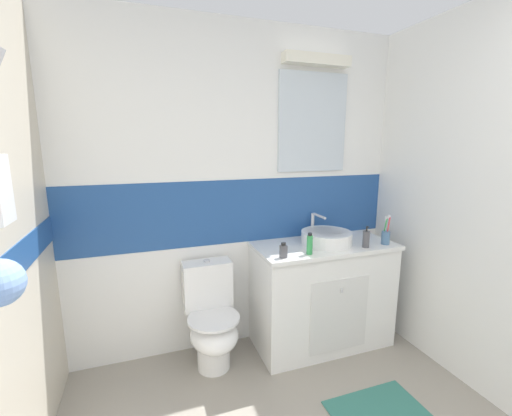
# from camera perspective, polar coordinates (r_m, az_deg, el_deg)

# --- Properties ---
(wall_back_tiled) EXTENTS (3.20, 0.20, 2.50)m
(wall_back_tiled) POSITION_cam_1_polar(r_m,az_deg,el_deg) (2.61, -2.80, 3.13)
(wall_back_tiled) COLOR white
(wall_back_tiled) RESTS_ON ground_plane
(vanity_cabinet) EXTENTS (1.10, 0.54, 0.85)m
(vanity_cabinet) POSITION_cam_1_polar(r_m,az_deg,el_deg) (2.82, 11.24, -14.27)
(vanity_cabinet) COLOR white
(vanity_cabinet) RESTS_ON ground_plane
(sink_basin) EXTENTS (0.39, 0.44, 0.21)m
(sink_basin) POSITION_cam_1_polar(r_m,az_deg,el_deg) (2.65, 12.00, -4.92)
(sink_basin) COLOR white
(sink_basin) RESTS_ON vanity_cabinet
(toilet) EXTENTS (0.37, 0.50, 0.77)m
(toilet) POSITION_cam_1_polar(r_m,az_deg,el_deg) (2.57, -7.63, -18.54)
(toilet) COLOR white
(toilet) RESTS_ON ground_plane
(toothbrush_cup) EXTENTS (0.06, 0.06, 0.23)m
(toothbrush_cup) POSITION_cam_1_polar(r_m,az_deg,el_deg) (2.77, 21.42, -4.60)
(toothbrush_cup) COLOR #4C7299
(toothbrush_cup) RESTS_ON vanity_cabinet
(soap_dispenser) EXTENTS (0.05, 0.05, 0.17)m
(soap_dispenser) POSITION_cam_1_polar(r_m,az_deg,el_deg) (2.64, 18.43, -5.08)
(soap_dispenser) COLOR #4C4C51
(soap_dispenser) RESTS_ON vanity_cabinet
(perfume_flask_small) EXTENTS (0.05, 0.03, 0.11)m
(perfume_flask_small) POSITION_cam_1_polar(r_m,az_deg,el_deg) (2.30, 4.75, -7.32)
(perfume_flask_small) COLOR #4C4C51
(perfume_flask_small) RESTS_ON vanity_cabinet
(deodorant_spray_can) EXTENTS (0.04, 0.04, 0.16)m
(deodorant_spray_can) POSITION_cam_1_polar(r_m,az_deg,el_deg) (2.38, 9.23, -6.18)
(deodorant_spray_can) COLOR green
(deodorant_spray_can) RESTS_ON vanity_cabinet
(bath_mat) EXTENTS (0.58, 0.33, 0.01)m
(bath_mat) POSITION_cam_1_polar(r_m,az_deg,el_deg) (2.51, 20.02, -29.85)
(bath_mat) COLOR #337266
(bath_mat) RESTS_ON ground_plane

